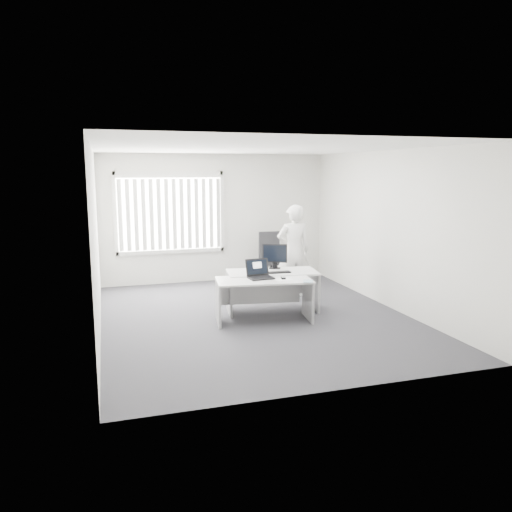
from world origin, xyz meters
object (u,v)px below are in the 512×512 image
object	(u,v)px
monitor	(275,256)
desk_far	(272,282)
office_chair	(271,268)
person	(294,251)
desk_near	(264,291)
laptop	(261,269)

from	to	relation	value
monitor	desk_far	bearing A→B (deg)	-92.31
office_chair	person	bearing A→B (deg)	-86.24
desk_near	monitor	distance (m)	0.97
person	laptop	distance (m)	1.74
desk_near	person	distance (m)	1.81
office_chair	laptop	world-z (taller)	office_chair
desk_far	monitor	bearing A→B (deg)	69.39
office_chair	monitor	bearing A→B (deg)	-105.66
office_chair	person	size ratio (longest dim) A/B	0.62
office_chair	desk_far	bearing A→B (deg)	-107.00
monitor	laptop	bearing A→B (deg)	-98.45
person	monitor	distance (m)	0.90
desk_near	desk_far	size ratio (longest dim) A/B	0.99
desk_near	laptop	distance (m)	0.35
person	laptop	world-z (taller)	person
laptop	monitor	world-z (taller)	monitor
desk_near	monitor	world-z (taller)	monitor
laptop	desk_far	bearing A→B (deg)	47.88
office_chair	person	world-z (taller)	person
desk_near	person	bearing A→B (deg)	60.70
desk_far	monitor	distance (m)	0.49
desk_far	monitor	xyz separation A→B (m)	(0.12, 0.23, 0.42)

